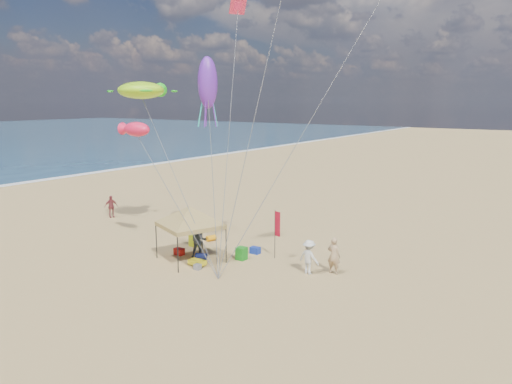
{
  "coord_description": "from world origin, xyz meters",
  "views": [
    {
      "loc": [
        13.76,
        -17.0,
        8.57
      ],
      "look_at": [
        0.0,
        3.0,
        4.0
      ],
      "focal_mm": 34.36,
      "sensor_mm": 36.0,
      "label": 1
    }
  ],
  "objects_px": {
    "person_near_a": "(334,256)",
    "person_far_a": "(111,206)",
    "cooler_red": "(179,252)",
    "chair_yellow": "(194,240)",
    "cooler_blue": "(255,250)",
    "chair_green": "(242,253)",
    "person_near_c": "(309,257)",
    "canopy_tent": "(190,208)",
    "person_near_b": "(199,241)",
    "beach_cart": "(197,262)",
    "feather_flag": "(277,227)"
  },
  "relations": [
    {
      "from": "cooler_blue",
      "to": "chair_yellow",
      "type": "bearing_deg",
      "value": -167.28
    },
    {
      "from": "beach_cart",
      "to": "person_near_c",
      "type": "xyz_separation_m",
      "value": [
        5.4,
        2.25,
        0.68
      ]
    },
    {
      "from": "person_near_c",
      "to": "person_far_a",
      "type": "distance_m",
      "value": 18.0
    },
    {
      "from": "person_far_a",
      "to": "cooler_blue",
      "type": "bearing_deg",
      "value": -73.08
    },
    {
      "from": "beach_cart",
      "to": "person_near_b",
      "type": "relative_size",
      "value": 0.49
    },
    {
      "from": "feather_flag",
      "to": "person_near_c",
      "type": "bearing_deg",
      "value": -23.07
    },
    {
      "from": "person_near_b",
      "to": "canopy_tent",
      "type": "bearing_deg",
      "value": -139.71
    },
    {
      "from": "cooler_blue",
      "to": "canopy_tent",
      "type": "bearing_deg",
      "value": -126.57
    },
    {
      "from": "person_near_c",
      "to": "feather_flag",
      "type": "bearing_deg",
      "value": -14.79
    },
    {
      "from": "person_near_c",
      "to": "person_far_a",
      "type": "relative_size",
      "value": 1.06
    },
    {
      "from": "chair_yellow",
      "to": "canopy_tent",
      "type": "bearing_deg",
      "value": -52.42
    },
    {
      "from": "chair_yellow",
      "to": "person_near_c",
      "type": "xyz_separation_m",
      "value": [
        7.9,
        -0.35,
        0.53
      ]
    },
    {
      "from": "cooler_red",
      "to": "cooler_blue",
      "type": "relative_size",
      "value": 1.0
    },
    {
      "from": "beach_cart",
      "to": "cooler_red",
      "type": "bearing_deg",
      "value": 157.99
    },
    {
      "from": "cooler_red",
      "to": "person_near_c",
      "type": "bearing_deg",
      "value": 10.65
    },
    {
      "from": "chair_green",
      "to": "person_near_a",
      "type": "relative_size",
      "value": 0.37
    },
    {
      "from": "chair_yellow",
      "to": "person_near_a",
      "type": "xyz_separation_m",
      "value": [
        8.89,
        0.4,
        0.59
      ]
    },
    {
      "from": "cooler_blue",
      "to": "person_far_a",
      "type": "relative_size",
      "value": 0.33
    },
    {
      "from": "person_near_c",
      "to": "person_far_a",
      "type": "bearing_deg",
      "value": 0.8
    },
    {
      "from": "cooler_red",
      "to": "chair_yellow",
      "type": "distance_m",
      "value": 1.82
    },
    {
      "from": "person_near_b",
      "to": "person_near_c",
      "type": "relative_size",
      "value": 1.04
    },
    {
      "from": "beach_cart",
      "to": "person_near_b",
      "type": "distance_m",
      "value": 1.63
    },
    {
      "from": "feather_flag",
      "to": "chair_green",
      "type": "relative_size",
      "value": 3.87
    },
    {
      "from": "cooler_red",
      "to": "person_near_a",
      "type": "xyz_separation_m",
      "value": [
        8.48,
        2.16,
        0.75
      ]
    },
    {
      "from": "cooler_blue",
      "to": "beach_cart",
      "type": "height_order",
      "value": "cooler_blue"
    },
    {
      "from": "cooler_red",
      "to": "person_near_c",
      "type": "xyz_separation_m",
      "value": [
        7.48,
        1.41,
        0.69
      ]
    },
    {
      "from": "cooler_blue",
      "to": "person_near_b",
      "type": "height_order",
      "value": "person_near_b"
    },
    {
      "from": "cooler_red",
      "to": "beach_cart",
      "type": "distance_m",
      "value": 2.24
    },
    {
      "from": "person_near_a",
      "to": "person_near_c",
      "type": "xyz_separation_m",
      "value": [
        -0.99,
        -0.75,
        -0.07
      ]
    },
    {
      "from": "chair_green",
      "to": "person_near_b",
      "type": "relative_size",
      "value": 0.38
    },
    {
      "from": "person_near_b",
      "to": "person_near_a",
      "type": "bearing_deg",
      "value": -35.43
    },
    {
      "from": "feather_flag",
      "to": "cooler_red",
      "type": "height_order",
      "value": "feather_flag"
    },
    {
      "from": "cooler_red",
      "to": "chair_yellow",
      "type": "bearing_deg",
      "value": 103.35
    },
    {
      "from": "cooler_blue",
      "to": "chair_green",
      "type": "xyz_separation_m",
      "value": [
        0.0,
        -1.31,
        0.16
      ]
    },
    {
      "from": "beach_cart",
      "to": "cooler_blue",
      "type": "bearing_deg",
      "value": 69.27
    },
    {
      "from": "person_near_a",
      "to": "person_far_a",
      "type": "height_order",
      "value": "person_near_a"
    },
    {
      "from": "beach_cart",
      "to": "canopy_tent",
      "type": "bearing_deg",
      "value": 150.32
    },
    {
      "from": "chair_green",
      "to": "cooler_red",
      "type": "bearing_deg",
      "value": -158.84
    },
    {
      "from": "person_near_a",
      "to": "cooler_red",
      "type": "bearing_deg",
      "value": 13.23
    },
    {
      "from": "feather_flag",
      "to": "cooler_red",
      "type": "distance_m",
      "value": 5.74
    },
    {
      "from": "canopy_tent",
      "to": "person_near_b",
      "type": "xyz_separation_m",
      "value": [
        0.0,
        0.66,
        -1.99
      ]
    },
    {
      "from": "feather_flag",
      "to": "beach_cart",
      "type": "relative_size",
      "value": 3.01
    },
    {
      "from": "cooler_red",
      "to": "person_near_b",
      "type": "distance_m",
      "value": 1.44
    },
    {
      "from": "cooler_red",
      "to": "chair_yellow",
      "type": "relative_size",
      "value": 0.77
    },
    {
      "from": "cooler_red",
      "to": "cooler_blue",
      "type": "distance_m",
      "value": 4.28
    },
    {
      "from": "cooler_red",
      "to": "person_near_a",
      "type": "relative_size",
      "value": 0.29
    },
    {
      "from": "cooler_blue",
      "to": "person_near_c",
      "type": "height_order",
      "value": "person_near_c"
    },
    {
      "from": "feather_flag",
      "to": "person_near_b",
      "type": "bearing_deg",
      "value": -149.42
    },
    {
      "from": "feather_flag",
      "to": "person_near_b",
      "type": "distance_m",
      "value": 4.39
    },
    {
      "from": "canopy_tent",
      "to": "person_far_a",
      "type": "distance_m",
      "value": 12.43
    }
  ]
}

